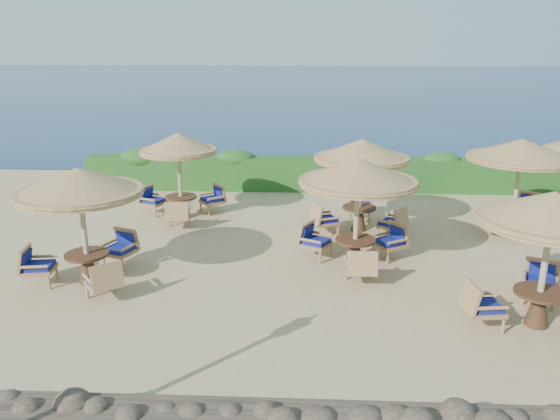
% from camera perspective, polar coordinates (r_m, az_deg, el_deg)
% --- Properties ---
extents(ground, '(120.00, 120.00, 0.00)m').
position_cam_1_polar(ground, '(13.44, 6.58, -5.76)').
color(ground, tan).
rests_on(ground, ground).
extents(sea, '(160.00, 160.00, 0.00)m').
position_cam_1_polar(sea, '(82.54, 3.40, 13.31)').
color(sea, '#0B2048').
rests_on(sea, ground).
extents(hedge, '(18.00, 0.90, 1.20)m').
position_cam_1_polar(hedge, '(20.12, 5.33, 3.76)').
color(hedge, '#1B4A18').
rests_on(hedge, ground).
extents(cafe_set_0, '(2.81, 2.80, 2.65)m').
position_cam_1_polar(cafe_set_0, '(12.54, -20.09, 0.81)').
color(cafe_set_0, tan).
rests_on(cafe_set_0, ground).
extents(cafe_set_1, '(2.79, 2.80, 2.65)m').
position_cam_1_polar(cafe_set_1, '(12.82, 8.11, 2.07)').
color(cafe_set_1, tan).
rests_on(cafe_set_1, ground).
extents(cafe_set_2, '(2.76, 2.76, 2.65)m').
position_cam_1_polar(cafe_set_2, '(11.07, 26.33, -2.14)').
color(cafe_set_2, tan).
rests_on(cafe_set_2, ground).
extents(cafe_set_3, '(2.75, 2.59, 2.65)m').
position_cam_1_polar(cafe_set_3, '(16.72, -10.51, 4.98)').
color(cafe_set_3, tan).
rests_on(cafe_set_3, ground).
extents(cafe_set_4, '(2.77, 2.78, 2.65)m').
position_cam_1_polar(cafe_set_4, '(15.48, 8.47, 4.53)').
color(cafe_set_4, tan).
rests_on(cafe_set_4, ground).
extents(cafe_set_5, '(2.97, 2.97, 2.65)m').
position_cam_1_polar(cafe_set_5, '(16.72, 23.81, 4.74)').
color(cafe_set_5, tan).
rests_on(cafe_set_5, ground).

